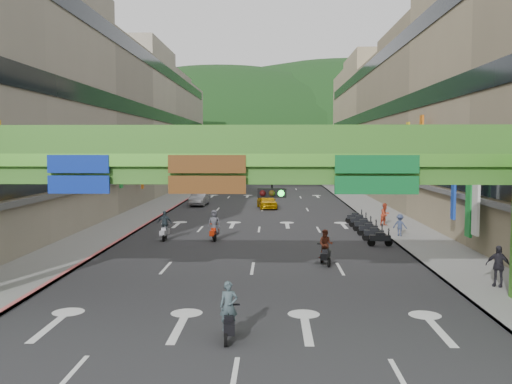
{
  "coord_description": "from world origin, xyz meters",
  "views": [
    {
      "loc": [
        1.04,
        -16.92,
        6.23
      ],
      "look_at": [
        0.0,
        18.0,
        3.5
      ],
      "focal_mm": 40.0,
      "sensor_mm": 36.0,
      "label": 1
    }
  ],
  "objects": [
    {
      "name": "scooter_rider_far",
      "position": [
        -2.88,
        20.83,
        1.05
      ],
      "size": [
        0.91,
        1.6,
        2.06
      ],
      "color": "maroon",
      "rests_on": "ground"
    },
    {
      "name": "ground",
      "position": [
        0.0,
        0.0,
        0.0
      ],
      "size": [
        320.0,
        320.0,
        0.0
      ],
      "primitive_type": "plane",
      "color": "black",
      "rests_on": "ground"
    },
    {
      "name": "sidewalk_right",
      "position": [
        11.0,
        50.0,
        0.07
      ],
      "size": [
        4.0,
        140.0,
        0.15
      ],
      "primitive_type": "cube",
      "color": "gray",
      "rests_on": "ground"
    },
    {
      "name": "bunting_string",
      "position": [
        0.0,
        30.0,
        5.96
      ],
      "size": [
        26.0,
        0.36,
        0.47
      ],
      "color": "black",
      "rests_on": "ground"
    },
    {
      "name": "overpass_near",
      "position": [
        0.93,
        5.38,
        5.21
      ],
      "size": [
        28.0,
        12.27,
        7.1
      ],
      "color": "#4C9E2D",
      "rests_on": "ground"
    },
    {
      "name": "curb_left",
      "position": [
        -9.1,
        50.0,
        0.09
      ],
      "size": [
        0.2,
        140.0,
        0.18
      ],
      "primitive_type": "cube",
      "color": "#CC5959",
      "rests_on": "ground"
    },
    {
      "name": "road_slab",
      "position": [
        0.0,
        50.0,
        0.01
      ],
      "size": [
        18.0,
        140.0,
        0.02
      ],
      "primitive_type": "cube",
      "color": "#28282B",
      "rests_on": "ground"
    },
    {
      "name": "overpass_far",
      "position": [
        0.0,
        65.0,
        5.4
      ],
      "size": [
        28.0,
        2.2,
        7.1
      ],
      "color": "#4C9E2D",
      "rests_on": "ground"
    },
    {
      "name": "scooter_rider_mid",
      "position": [
        3.84,
        12.99,
        0.97
      ],
      "size": [
        0.88,
        1.58,
        1.91
      ],
      "color": "black",
      "rests_on": "ground"
    },
    {
      "name": "curb_right",
      "position": [
        9.1,
        50.0,
        0.09
      ],
      "size": [
        0.2,
        140.0,
        0.18
      ],
      "primitive_type": "cube",
      "color": "gray",
      "rests_on": "ground"
    },
    {
      "name": "car_yellow",
      "position": [
        0.43,
        41.09,
        0.75
      ],
      "size": [
        2.34,
        4.59,
        1.5
      ],
      "primitive_type": "imported",
      "rotation": [
        0.0,
        0.0,
        0.13
      ],
      "color": "#DCA60B",
      "rests_on": "ground"
    },
    {
      "name": "building_row_right",
      "position": [
        18.93,
        50.0,
        9.46
      ],
      "size": [
        12.8,
        95.0,
        19.0
      ],
      "color": "gray",
      "rests_on": "ground"
    },
    {
      "name": "sidewalk_left",
      "position": [
        -11.0,
        50.0,
        0.07
      ],
      "size": [
        4.0,
        140.0,
        0.15
      ],
      "primitive_type": "cube",
      "color": "gray",
      "rests_on": "ground"
    },
    {
      "name": "scooter_rider_near",
      "position": [
        -0.37,
        1.0,
        0.9
      ],
      "size": [
        0.64,
        1.6,
        1.95
      ],
      "color": "black",
      "rests_on": "ground"
    },
    {
      "name": "hill_left",
      "position": [
        -15.0,
        160.0,
        0.0
      ],
      "size": [
        168.0,
        140.0,
        112.0
      ],
      "primitive_type": "ellipsoid",
      "color": "#1C4419",
      "rests_on": "ground"
    },
    {
      "name": "pedestrian_red",
      "position": [
        9.8,
        27.51,
        0.87
      ],
      "size": [
        1.08,
        1.03,
        1.75
      ],
      "primitive_type": "imported",
      "rotation": [
        0.0,
        0.0,
        0.6
      ],
      "color": "#B73E24",
      "rests_on": "ground"
    },
    {
      "name": "parked_scooter_row",
      "position": [
        7.8,
        24.33,
        0.52
      ],
      "size": [
        1.6,
        11.55,
        1.08
      ],
      "color": "black",
      "rests_on": "ground"
    },
    {
      "name": "building_row_left",
      "position": [
        -18.93,
        50.0,
        9.46
      ],
      "size": [
        12.8,
        95.0,
        19.0
      ],
      "color": "#9E937F",
      "rests_on": "ground"
    },
    {
      "name": "hill_right",
      "position": [
        25.0,
        180.0,
        0.0
      ],
      "size": [
        208.0,
        176.0,
        128.0
      ],
      "primitive_type": "ellipsoid",
      "color": "#1C4419",
      "rests_on": "ground"
    },
    {
      "name": "scooter_rider_left",
      "position": [
        -6.23,
        20.78,
        1.0
      ],
      "size": [
        1.01,
        1.6,
        2.01
      ],
      "color": "gray",
      "rests_on": "ground"
    },
    {
      "name": "pedestrian_blue",
      "position": [
        9.8,
        22.27,
        0.75
      ],
      "size": [
        0.83,
        0.73,
        1.5
      ],
      "primitive_type": "imported",
      "rotation": [
        0.0,
        0.0,
        2.64
      ],
      "color": "#333D5D",
      "rests_on": "ground"
    },
    {
      "name": "car_silver",
      "position": [
        -6.85,
        43.89,
        0.75
      ],
      "size": [
        1.89,
        4.66,
        1.51
      ],
      "primitive_type": "imported",
      "rotation": [
        0.0,
        0.0,
        -0.06
      ],
      "color": "#A1A1A8",
      "rests_on": "ground"
    },
    {
      "name": "pedestrian_dark",
      "position": [
        10.91,
        8.0,
        0.91
      ],
      "size": [
        1.11,
        1.0,
        1.81
      ],
      "primitive_type": "imported",
      "rotation": [
        0.0,
        0.0,
        -0.66
      ],
      "color": "black",
      "rests_on": "ground"
    }
  ]
}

